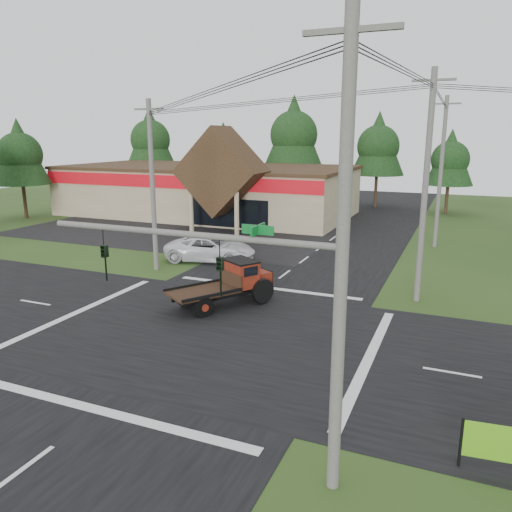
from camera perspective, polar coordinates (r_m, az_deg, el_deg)
The scene contains 18 objects.
ground at distance 22.16m, azimuth -5.55°, elevation -8.64°, with size 120.00×120.00×0.00m, color #274117.
road_ns at distance 22.16m, azimuth -5.55°, elevation -8.62°, with size 12.00×120.00×0.02m, color black.
road_ew at distance 22.16m, azimuth -5.55°, elevation -8.62°, with size 120.00×12.00×0.02m, color black.
parking_apron at distance 44.81m, azimuth -9.84°, elevation 2.68°, with size 28.00×14.00×0.02m, color black.
cvs_building at distance 54.29m, azimuth -5.46°, elevation 7.66°, with size 30.40×18.20×9.19m.
traffic_signal_mast at distance 11.92m, azimuth 1.61°, elevation -5.75°, with size 8.12×0.24×7.00m.
utility_pole_nr at distance 11.10m, azimuth 9.77°, elevation -0.87°, with size 2.00×0.30×11.00m.
utility_pole_nw at distance 31.68m, azimuth -11.75°, elevation 7.94°, with size 2.00×0.30×10.50m.
utility_pole_ne at distance 26.17m, azimuth 18.79°, elevation 7.46°, with size 2.00×0.30×11.50m.
utility_pole_n at distance 40.12m, azimuth 20.37°, elevation 9.03°, with size 2.00×0.30×11.20m.
tree_row_a at distance 70.37m, azimuth -12.00°, elevation 13.08°, with size 6.72×6.72×12.12m.
tree_row_b at distance 67.04m, azimuth -3.73°, elevation 12.18°, with size 5.60×5.60×10.10m.
tree_row_c at distance 62.25m, azimuth 4.34°, elevation 13.92°, with size 7.28×7.28×13.13m.
tree_row_d at distance 60.80m, azimuth 13.81°, elevation 12.31°, with size 6.16×6.16×11.11m.
tree_row_e at distance 58.07m, azimuth 21.33°, elevation 10.41°, with size 5.04×5.04×9.09m.
tree_side_w at distance 56.56m, azimuth -25.41°, elevation 10.66°, with size 5.60×5.60×10.10m.
antique_flatbed_truck at distance 25.00m, azimuth -3.83°, elevation -3.23°, with size 2.08×5.45×2.28m, color #571C0C, non-canonical shape.
white_pickup at distance 34.15m, azimuth -5.22°, elevation 0.84°, with size 2.81×6.10×1.69m, color white.
Camera 1 is at (9.87, -17.99, 8.38)m, focal length 35.00 mm.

